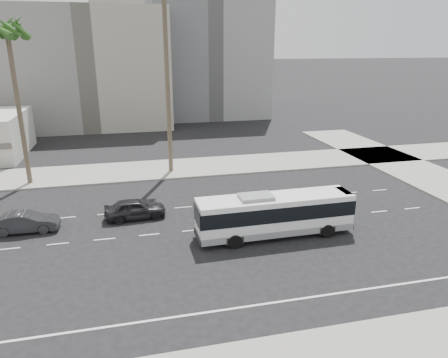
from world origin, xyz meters
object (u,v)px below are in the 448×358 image
object	(u,v)px
city_bus	(275,214)
palm_mid	(7,34)
car_a	(135,209)
car_b	(26,222)

from	to	relation	value
city_bus	palm_mid	xyz separation A→B (m)	(-18.74, 15.80, 11.86)
car_a	palm_mid	xyz separation A→B (m)	(-9.48, 10.56, 12.71)
palm_mid	city_bus	bearing A→B (deg)	-40.13
city_bus	car_a	bearing A→B (deg)	149.73
city_bus	palm_mid	size ratio (longest dim) A/B	0.72
car_b	palm_mid	xyz separation A→B (m)	(-1.91, 11.19, 12.75)
palm_mid	car_b	bearing A→B (deg)	-80.33
city_bus	car_b	xyz separation A→B (m)	(-16.84, 4.61, -0.90)
city_bus	car_b	world-z (taller)	city_bus
car_a	palm_mid	size ratio (longest dim) A/B	0.31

